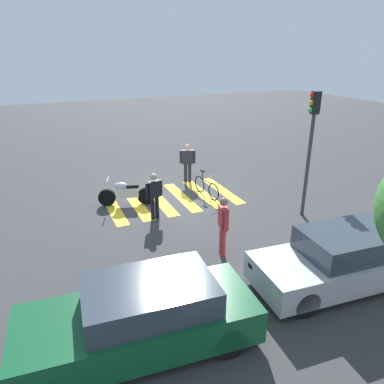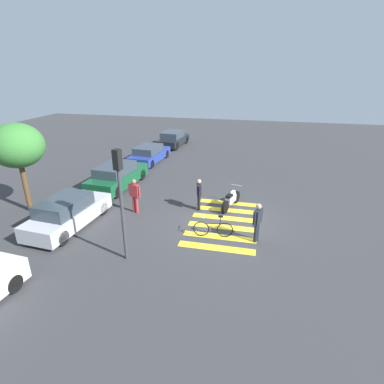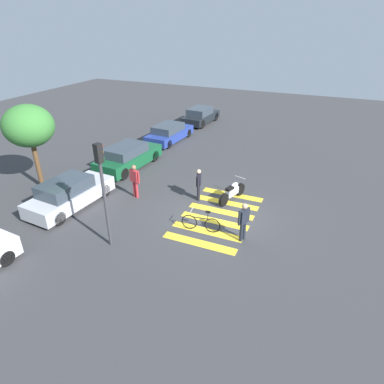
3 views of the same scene
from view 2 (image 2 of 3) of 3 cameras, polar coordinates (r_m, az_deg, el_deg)
ground_plane at (r=14.52m, az=5.87°, el=-5.58°), size 60.00×60.00×0.00m
police_motorcycle at (r=15.83m, az=7.23°, el=-1.36°), size 2.02×0.86×1.04m
leaning_bicycle at (r=13.16m, az=3.93°, el=-6.77°), size 0.46×1.68×1.00m
officer_on_foot at (r=15.32m, az=1.31°, el=-0.13°), size 0.63×0.32×1.62m
officer_by_motorcycle at (r=12.80m, az=12.02°, el=-5.11°), size 0.63×0.37×1.70m
pedestrian_bystander at (r=15.26m, az=-10.57°, el=-0.28°), size 0.33×0.67×1.74m
crosswalk_stripes at (r=14.52m, az=5.87°, el=-5.57°), size 4.95×3.12×0.01m
car_silver_sedan at (r=14.88m, az=-21.97°, el=-3.60°), size 4.45×2.05×1.42m
car_green_compact at (r=18.92m, az=-13.65°, el=2.91°), size 4.67×2.15×1.43m
car_blue_hatchback at (r=23.63m, az=-7.90°, el=6.95°), size 4.34×2.05×1.26m
car_black_suv at (r=28.36m, az=-3.52°, el=9.77°), size 4.15×2.07×1.35m
traffic_light_pole at (r=10.91m, az=-13.11°, el=0.63°), size 0.35×0.29×4.23m
street_tree_mid at (r=16.65m, az=-29.65°, el=7.40°), size 2.45×2.45×4.37m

